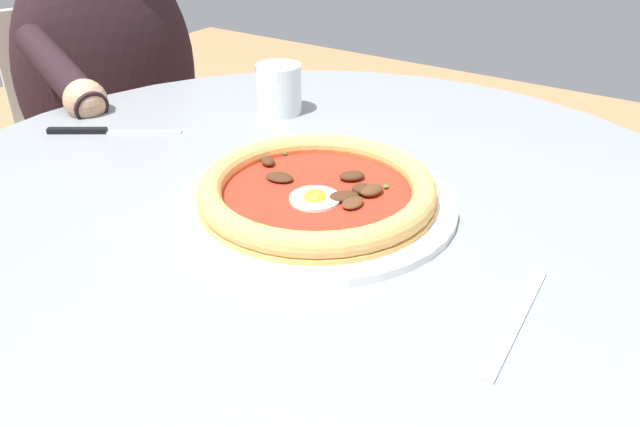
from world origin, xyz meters
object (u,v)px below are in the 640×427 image
Objects in this scene: pizza_on_plate at (317,193)px; diner_person at (123,159)px; cafe_chair_diner at (106,146)px; water_glass at (279,91)px; steak_knife at (95,131)px; dining_table at (314,294)px; fork_utensil at (517,321)px.

pizza_on_plate is 0.28× the size of diner_person.
cafe_chair_diner reaches higher than pizza_on_plate.
water_glass is 0.29m from steak_knife.
dining_table is 0.77m from diner_person.
water_glass is at bearing -135.57° from dining_table.
diner_person is (-0.28, -0.72, -0.09)m from dining_table.
cafe_chair_diner is at bearing -111.48° from dining_table.
dining_table is at bearing 68.64° from diner_person.
pizza_on_plate reaches higher than dining_table.
pizza_on_plate is 0.28m from fork_utensil.
diner_person is 1.41× the size of cafe_chair_diner.
pizza_on_plate is 0.96m from cafe_chair_diner.
dining_table is at bearing 68.52° from cafe_chair_diner.
steak_knife is (0.01, -0.40, 0.14)m from dining_table.
water_glass is 0.45× the size of fork_utensil.
diner_person reaches higher than pizza_on_plate.
pizza_on_plate is at bearing 53.28° from dining_table.
cafe_chair_diner reaches higher than dining_table.
dining_table is 6.20× the size of steak_knife.
diner_person reaches higher than cafe_chair_diner.
steak_knife is 1.00× the size of fork_utensil.
dining_table is at bearing -126.72° from pizza_on_plate.
water_glass is at bearing 83.33° from diner_person.
water_glass is (-0.23, -0.23, 0.02)m from pizza_on_plate.
pizza_on_plate is 1.91× the size of fork_utensil.
water_glass is 0.09× the size of cafe_chair_diner.
cafe_chair_diner is at bearing -112.19° from diner_person.
steak_knife is at bearing -89.19° from dining_table.
fork_utensil is at bearing 72.85° from dining_table.
steak_knife is 0.68m from fork_utensil.
diner_person is at bearing -111.36° from dining_table.
water_glass reaches higher than fork_utensil.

